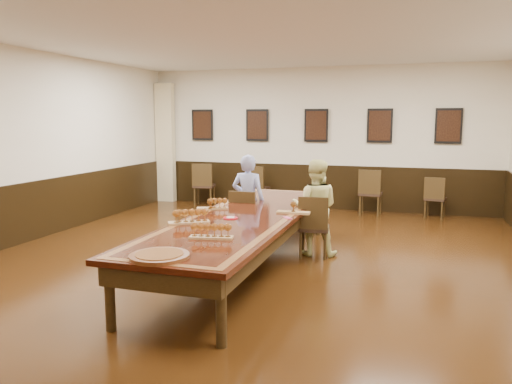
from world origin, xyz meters
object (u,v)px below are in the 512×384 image
(spare_chair_c, at_px, (371,192))
(conference_table, at_px, (245,225))
(chair_woman, at_px, (314,226))
(spare_chair_d, at_px, (435,197))
(person_woman, at_px, (315,207))
(carved_platter, at_px, (159,256))
(chair_man, at_px, (246,219))
(spare_chair_b, at_px, (258,187))
(spare_chair_a, at_px, (204,184))
(person_man, at_px, (248,201))

(spare_chair_c, bearing_deg, conference_table, 77.24)
(chair_woman, xyz_separation_m, spare_chair_d, (1.82, 3.68, -0.03))
(person_woman, height_order, carved_platter, person_woman)
(chair_woman, xyz_separation_m, spare_chair_c, (0.51, 3.60, 0.03))
(chair_woman, bearing_deg, chair_man, -15.83)
(chair_man, relative_size, spare_chair_d, 1.08)
(spare_chair_b, height_order, spare_chair_c, spare_chair_c)
(spare_chair_d, bearing_deg, conference_table, 71.45)
(spare_chair_b, relative_size, carved_platter, 1.48)
(spare_chair_b, height_order, carved_platter, spare_chair_b)
(chair_woman, bearing_deg, person_woman, -90.00)
(chair_woman, relative_size, conference_table, 0.19)
(spare_chair_b, bearing_deg, spare_chair_d, -175.04)
(spare_chair_a, bearing_deg, chair_woman, 121.93)
(conference_table, distance_m, carved_platter, 2.24)
(chair_man, xyz_separation_m, spare_chair_c, (1.65, 3.40, 0.03))
(chair_man, xyz_separation_m, person_woman, (1.13, -0.10, 0.26))
(chair_woman, height_order, conference_table, chair_woman)
(chair_man, bearing_deg, conference_table, 108.70)
(conference_table, bearing_deg, chair_man, 108.02)
(conference_table, bearing_deg, spare_chair_d, 60.49)
(chair_man, xyz_separation_m, chair_woman, (1.14, -0.20, -0.00))
(person_man, height_order, conference_table, person_man)
(chair_woman, xyz_separation_m, spare_chair_b, (-2.05, 3.67, 0.03))
(spare_chair_d, relative_size, carved_platter, 1.30)
(spare_chair_b, xyz_separation_m, carved_platter, (1.20, -6.82, 0.28))
(spare_chair_b, bearing_deg, chair_woman, 124.06)
(chair_man, xyz_separation_m, conference_table, (0.36, -1.12, 0.14))
(chair_woman, distance_m, carved_platter, 3.28)
(chair_man, height_order, chair_woman, chair_man)
(chair_woman, height_order, spare_chair_a, spare_chair_a)
(spare_chair_b, xyz_separation_m, spare_chair_d, (3.88, 0.01, -0.06))
(chair_woman, bearing_deg, carved_platter, 68.85)
(person_woman, bearing_deg, spare_chair_a, -52.18)
(chair_woman, xyz_separation_m, spare_chair_a, (-3.37, 3.60, 0.04))
(person_man, xyz_separation_m, person_woman, (1.13, -0.20, -0.02))
(chair_man, relative_size, person_man, 0.63)
(spare_chair_c, bearing_deg, spare_chair_b, 1.58)
(conference_table, bearing_deg, spare_chair_a, 119.81)
(carved_platter, bearing_deg, spare_chair_b, 99.96)
(conference_table, relative_size, carved_platter, 7.55)
(spare_chair_c, height_order, person_man, person_man)
(spare_chair_b, bearing_deg, person_man, 110.00)
(spare_chair_c, height_order, conference_table, spare_chair_c)
(person_woman, distance_m, carved_platter, 3.36)
(conference_table, bearing_deg, chair_woman, 49.70)
(person_man, distance_m, conference_table, 1.28)
(chair_man, height_order, person_woman, person_woman)
(chair_woman, relative_size, spare_chair_d, 1.08)
(spare_chair_c, xyz_separation_m, person_man, (-1.65, -3.31, 0.25))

